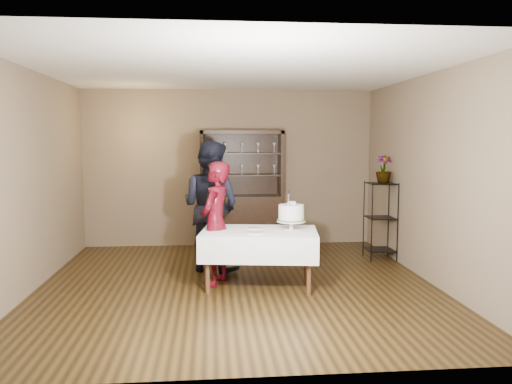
% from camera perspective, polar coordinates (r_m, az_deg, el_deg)
% --- Properties ---
extents(floor, '(5.00, 5.00, 0.00)m').
position_cam_1_polar(floor, '(6.48, -2.15, -10.57)').
color(floor, black).
rests_on(floor, ground).
extents(ceiling, '(5.00, 5.00, 0.00)m').
position_cam_1_polar(ceiling, '(6.27, -2.25, 13.81)').
color(ceiling, silver).
rests_on(ceiling, back_wall).
extents(back_wall, '(5.00, 0.02, 2.70)m').
position_cam_1_polar(back_wall, '(8.72, -3.06, 2.72)').
color(back_wall, '#76684C').
rests_on(back_wall, floor).
extents(wall_left, '(0.02, 5.00, 2.70)m').
position_cam_1_polar(wall_left, '(6.59, -24.45, 1.13)').
color(wall_left, '#76684C').
rests_on(wall_left, floor).
extents(wall_right, '(0.02, 5.00, 2.70)m').
position_cam_1_polar(wall_right, '(6.84, 19.23, 1.49)').
color(wall_right, '#76684C').
rests_on(wall_right, floor).
extents(china_hutch, '(1.40, 0.48, 2.00)m').
position_cam_1_polar(china_hutch, '(8.56, -1.64, -1.95)').
color(china_hutch, black).
rests_on(china_hutch, floor).
extents(plant_etagere, '(0.42, 0.42, 1.20)m').
position_cam_1_polar(plant_etagere, '(7.94, 14.03, -2.85)').
color(plant_etagere, black).
rests_on(plant_etagere, floor).
extents(cake_table, '(1.55, 1.08, 0.72)m').
position_cam_1_polar(cake_table, '(6.29, 0.37, -5.94)').
color(cake_table, white).
rests_on(cake_table, floor).
extents(woman, '(0.57, 0.68, 1.58)m').
position_cam_1_polar(woman, '(6.38, -4.64, -3.58)').
color(woman, '#320409').
rests_on(woman, floor).
extents(man, '(1.13, 1.07, 1.83)m').
position_cam_1_polar(man, '(7.05, -5.24, -1.62)').
color(man, black).
rests_on(man, floor).
extents(cake, '(0.38, 0.38, 0.50)m').
position_cam_1_polar(cake, '(6.31, 4.05, -2.53)').
color(cake, silver).
rests_on(cake, cake_table).
extents(plate_near, '(0.28, 0.28, 0.01)m').
position_cam_1_polar(plate_near, '(6.08, -0.00, -4.66)').
color(plate_near, silver).
rests_on(plate_near, cake_table).
extents(plate_far, '(0.20, 0.20, 0.01)m').
position_cam_1_polar(plate_far, '(6.38, -0.25, -4.15)').
color(plate_far, silver).
rests_on(plate_far, cake_table).
extents(potted_plant, '(0.24, 0.24, 0.42)m').
position_cam_1_polar(potted_plant, '(7.85, 14.37, 2.53)').
color(potted_plant, '#4A6F35').
rests_on(potted_plant, plant_etagere).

